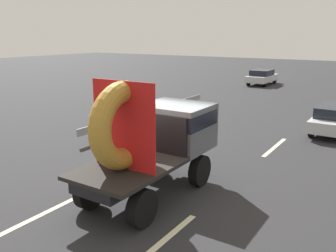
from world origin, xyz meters
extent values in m
plane|color=#28282B|center=(0.00, 0.00, 0.00)|extent=(120.00, 120.00, 0.00)
cylinder|color=black|center=(-0.69, 0.69, 0.47)|extent=(0.28, 0.94, 0.94)
cylinder|color=black|center=(1.01, 0.69, 0.47)|extent=(0.28, 0.94, 0.94)
cylinder|color=black|center=(-0.69, -2.18, 0.47)|extent=(0.28, 0.94, 0.94)
cylinder|color=black|center=(1.01, -2.18, 0.47)|extent=(0.28, 0.94, 0.94)
cube|color=black|center=(0.16, -0.75, 0.93)|extent=(1.30, 4.58, 0.25)
cube|color=#4C5156|center=(0.16, 0.69, 1.73)|extent=(2.00, 1.71, 1.35)
cube|color=black|center=(0.16, 0.64, 2.02)|extent=(2.02, 1.62, 0.44)
cube|color=black|center=(0.16, -1.60, 1.10)|extent=(2.00, 2.87, 0.10)
cube|color=black|center=(0.16, -0.22, 1.70)|extent=(1.80, 0.08, 1.10)
torus|color=#B7842D|center=(0.16, -1.75, 2.25)|extent=(0.53, 2.21, 2.21)
cube|color=red|center=(0.16, -1.75, 2.25)|extent=(1.90, 0.03, 2.21)
cylinder|color=black|center=(2.68, 10.60, 0.30)|extent=(0.21, 0.60, 0.60)
cylinder|color=black|center=(2.68, 8.08, 0.30)|extent=(0.21, 0.60, 0.60)
cube|color=silver|center=(3.41, 9.34, 0.56)|extent=(1.68, 3.93, 0.51)
cube|color=black|center=(3.41, 9.25, 1.05)|extent=(1.52, 2.20, 0.47)
cube|color=gray|center=(-4.97, 6.69, 0.55)|extent=(0.06, 10.53, 0.32)
cylinder|color=slate|center=(-4.97, 2.74, 0.28)|extent=(0.10, 0.10, 0.55)
cylinder|color=slate|center=(-4.97, 5.38, 0.28)|extent=(0.10, 0.10, 0.55)
cylinder|color=slate|center=(-4.97, 8.01, 0.28)|extent=(0.10, 0.10, 0.55)
cylinder|color=slate|center=(-4.97, 10.64, 0.28)|extent=(0.10, 0.10, 0.55)
cube|color=beige|center=(-1.47, -3.18, 0.00)|extent=(0.16, 2.48, 0.01)
cube|color=beige|center=(-1.47, 4.76, 0.00)|extent=(0.16, 2.08, 0.01)
cube|color=beige|center=(1.79, -2.45, 0.00)|extent=(0.16, 2.71, 0.01)
cube|color=beige|center=(1.79, 5.69, 0.00)|extent=(0.16, 2.83, 0.01)
cylinder|color=black|center=(-5.67, 25.10, 0.31)|extent=(0.22, 0.63, 0.63)
cylinder|color=black|center=(-4.14, 25.10, 0.31)|extent=(0.22, 0.63, 0.63)
cylinder|color=black|center=(-5.67, 22.46, 0.31)|extent=(0.22, 0.63, 0.63)
cylinder|color=black|center=(-4.14, 22.46, 0.31)|extent=(0.22, 0.63, 0.63)
cube|color=silver|center=(-4.91, 23.78, 0.58)|extent=(1.76, 4.11, 0.54)
cube|color=black|center=(-4.91, 23.68, 1.10)|extent=(1.59, 2.30, 0.49)
camera|label=1|loc=(5.71, -8.32, 4.42)|focal=38.53mm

